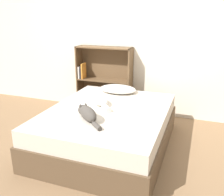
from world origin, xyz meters
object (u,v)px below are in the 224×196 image
at_px(cat_light, 99,100).
at_px(bookshelf, 104,79).
at_px(pillow, 118,89).
at_px(cat_dark, 87,113).
at_px(bed, 108,128).

xyz_separation_m(cat_light, bookshelf, (-0.34, 1.02, 0.01)).
height_order(pillow, cat_light, cat_light).
bearing_deg(cat_dark, bed, -62.24).
xyz_separation_m(cat_light, cat_dark, (0.08, -0.51, 0.02)).
height_order(pillow, bookshelf, bookshelf).
bearing_deg(pillow, cat_dark, -89.19).
bearing_deg(cat_light, bookshelf, -23.90).
xyz_separation_m(cat_dark, bookshelf, (-0.42, 1.53, -0.01)).
relative_size(cat_light, bookshelf, 0.42).
distance_m(pillow, cat_dark, 1.06).
bearing_deg(pillow, bed, -80.74).
relative_size(cat_dark, bookshelf, 0.38).
distance_m(pillow, bookshelf, 0.61).
distance_m(bed, bookshelf, 1.30).
relative_size(bed, pillow, 3.37).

